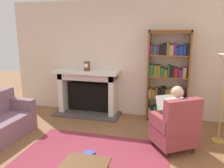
{
  "coord_description": "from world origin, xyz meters",
  "views": [
    {
      "loc": [
        1.15,
        -2.82,
        2.03
      ],
      "look_at": [
        0.1,
        1.2,
        1.05
      ],
      "focal_mm": 37.1,
      "sensor_mm": 36.0,
      "label": 1
    }
  ],
  "objects_px": {
    "fireplace": "(88,91)",
    "seated_reader": "(172,114)",
    "side_table": "(85,168)",
    "mantel_clock": "(87,66)",
    "armchair_reading": "(176,128)",
    "bookshelf": "(168,78)"
  },
  "relations": [
    {
      "from": "fireplace",
      "to": "mantel_clock",
      "type": "bearing_deg",
      "value": -78.66
    },
    {
      "from": "fireplace",
      "to": "bookshelf",
      "type": "relative_size",
      "value": 0.78
    },
    {
      "from": "seated_reader",
      "to": "side_table",
      "type": "bearing_deg",
      "value": 23.03
    },
    {
      "from": "bookshelf",
      "to": "armchair_reading",
      "type": "distance_m",
      "value": 1.51
    },
    {
      "from": "bookshelf",
      "to": "seated_reader",
      "type": "bearing_deg",
      "value": -84.43
    },
    {
      "from": "side_table",
      "to": "seated_reader",
      "type": "bearing_deg",
      "value": 56.67
    },
    {
      "from": "mantel_clock",
      "to": "seated_reader",
      "type": "xyz_separation_m",
      "value": [
        1.97,
        -1.16,
        -0.58
      ]
    },
    {
      "from": "fireplace",
      "to": "mantel_clock",
      "type": "distance_m",
      "value": 0.63
    },
    {
      "from": "side_table",
      "to": "fireplace",
      "type": "bearing_deg",
      "value": 109.62
    },
    {
      "from": "bookshelf",
      "to": "seated_reader",
      "type": "height_order",
      "value": "bookshelf"
    },
    {
      "from": "mantel_clock",
      "to": "armchair_reading",
      "type": "distance_m",
      "value": 2.52
    },
    {
      "from": "mantel_clock",
      "to": "side_table",
      "type": "bearing_deg",
      "value": -70.08
    },
    {
      "from": "armchair_reading",
      "to": "bookshelf",
      "type": "bearing_deg",
      "value": -115.81
    },
    {
      "from": "armchair_reading",
      "to": "fireplace",
      "type": "bearing_deg",
      "value": -67.05
    },
    {
      "from": "bookshelf",
      "to": "mantel_clock",
      "type": "bearing_deg",
      "value": -175.81
    },
    {
      "from": "fireplace",
      "to": "seated_reader",
      "type": "height_order",
      "value": "seated_reader"
    },
    {
      "from": "fireplace",
      "to": "side_table",
      "type": "height_order",
      "value": "fireplace"
    },
    {
      "from": "side_table",
      "to": "armchair_reading",
      "type": "bearing_deg",
      "value": 53.19
    },
    {
      "from": "seated_reader",
      "to": "side_table",
      "type": "height_order",
      "value": "seated_reader"
    },
    {
      "from": "armchair_reading",
      "to": "mantel_clock",
      "type": "bearing_deg",
      "value": -65.27
    },
    {
      "from": "fireplace",
      "to": "side_table",
      "type": "bearing_deg",
      "value": -70.38
    },
    {
      "from": "bookshelf",
      "to": "side_table",
      "type": "height_order",
      "value": "bookshelf"
    }
  ]
}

